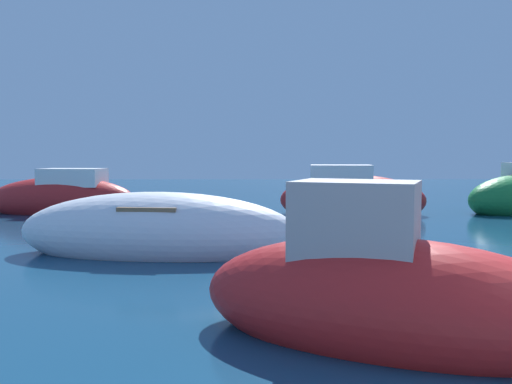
{
  "coord_description": "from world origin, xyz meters",
  "views": [
    {
      "loc": [
        -4.18,
        -4.4,
        2.0
      ],
      "look_at": [
        -3.95,
        11.6,
        0.87
      ],
      "focal_mm": 35.47,
      "sensor_mm": 36.0,
      "label": 1
    }
  ],
  "objects_px": {
    "moored_boat_2": "(157,232)",
    "moored_boat_4": "(383,296)",
    "moored_boat_1": "(63,198)",
    "moored_boat_0": "(351,198)"
  },
  "relations": [
    {
      "from": "moored_boat_2",
      "to": "moored_boat_4",
      "type": "bearing_deg",
      "value": -49.2
    },
    {
      "from": "moored_boat_4",
      "to": "moored_boat_1",
      "type": "bearing_deg",
      "value": 145.65
    },
    {
      "from": "moored_boat_0",
      "to": "moored_boat_2",
      "type": "distance_m",
      "value": 8.89
    },
    {
      "from": "moored_boat_4",
      "to": "moored_boat_2",
      "type": "bearing_deg",
      "value": 146.98
    },
    {
      "from": "moored_boat_0",
      "to": "moored_boat_1",
      "type": "xyz_separation_m",
      "value": [
        -10.07,
        0.48,
        -0.05
      ]
    },
    {
      "from": "moored_boat_2",
      "to": "moored_boat_1",
      "type": "bearing_deg",
      "value": 128.59
    },
    {
      "from": "moored_boat_1",
      "to": "moored_boat_4",
      "type": "xyz_separation_m",
      "value": [
        7.99,
        -12.46,
        -0.04
      ]
    },
    {
      "from": "moored_boat_0",
      "to": "moored_boat_1",
      "type": "distance_m",
      "value": 10.08
    },
    {
      "from": "moored_boat_0",
      "to": "moored_boat_1",
      "type": "bearing_deg",
      "value": -175.07
    },
    {
      "from": "moored_boat_0",
      "to": "moored_boat_2",
      "type": "relative_size",
      "value": 0.87
    }
  ]
}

